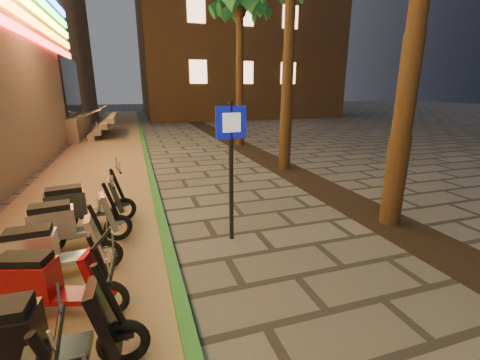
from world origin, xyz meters
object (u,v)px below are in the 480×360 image
object	(u,v)px
scooter_7	(51,250)
scooter_5	(29,338)
scooter_6	(48,282)
scooter_9	(81,204)
scooter_8	(69,223)
pedestrian_sign	(231,153)

from	to	relation	value
scooter_7	scooter_5	bearing A→B (deg)	-86.61
scooter_6	scooter_9	xyz separation A→B (m)	(0.02, 2.70, 0.04)
scooter_5	scooter_8	world-z (taller)	scooter_5
scooter_5	scooter_7	distance (m)	1.92
scooter_5	scooter_9	distance (m)	3.72
scooter_5	scooter_6	world-z (taller)	scooter_5
scooter_5	scooter_8	bearing A→B (deg)	94.84
pedestrian_sign	scooter_9	bearing A→B (deg)	146.79
scooter_5	scooter_8	distance (m)	2.82
scooter_5	scooter_6	distance (m)	1.02
scooter_5	scooter_9	size ratio (longest dim) A/B	1.00
scooter_6	scooter_7	bearing A→B (deg)	116.48
scooter_5	scooter_6	bearing A→B (deg)	96.48
pedestrian_sign	scooter_5	bearing A→B (deg)	-144.51
pedestrian_sign	scooter_6	size ratio (longest dim) A/B	1.66
scooter_5	scooter_9	xyz separation A→B (m)	(-0.06, 3.72, -0.00)
scooter_6	scooter_7	distance (m)	0.90
scooter_5	scooter_7	xyz separation A→B (m)	(-0.22, 1.91, -0.04)
scooter_5	pedestrian_sign	bearing A→B (deg)	44.17
scooter_6	scooter_9	bearing A→B (deg)	106.65
pedestrian_sign	scooter_6	bearing A→B (deg)	-160.02
pedestrian_sign	scooter_9	distance (m)	3.21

